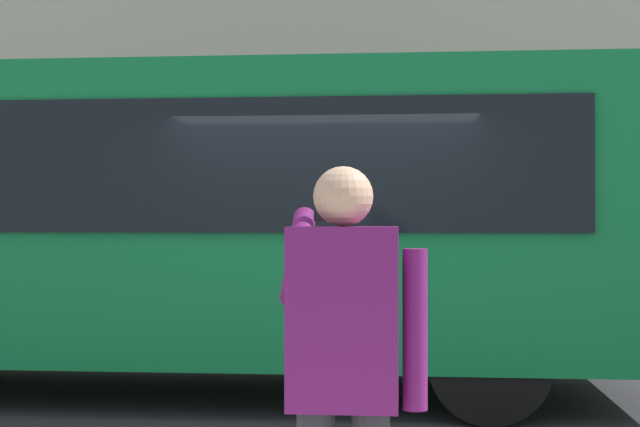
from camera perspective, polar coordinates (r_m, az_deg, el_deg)
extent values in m
plane|color=#2B2B2D|center=(8.04, 0.61, -12.27)|extent=(60.00, 60.00, 0.00)
cube|color=#19592D|center=(14.40, 16.73, 4.98)|extent=(4.40, 1.10, 0.24)
cube|color=#0F7238|center=(8.82, -9.88, -0.10)|extent=(9.00, 2.50, 2.60)
cube|color=black|center=(7.62, -12.34, 2.96)|extent=(7.60, 0.06, 1.10)
cylinder|color=black|center=(9.71, 9.40, -7.22)|extent=(1.00, 0.28, 1.00)
cylinder|color=black|center=(7.54, 10.65, -9.20)|extent=(1.00, 0.28, 1.00)
cube|color=#6B1960|center=(3.30, 1.47, -6.57)|extent=(0.40, 0.24, 0.66)
sphere|color=#D8A884|center=(3.28, 1.47, 1.09)|extent=(0.22, 0.22, 0.22)
cylinder|color=#6B1960|center=(3.30, 6.02, -7.27)|extent=(0.09, 0.09, 0.58)
cylinder|color=#6B1960|center=(3.46, -1.34, -2.63)|extent=(0.09, 0.48, 0.37)
cube|color=black|center=(3.59, 0.19, 0.64)|extent=(0.07, 0.01, 0.14)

